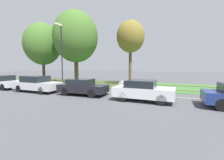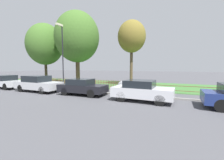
% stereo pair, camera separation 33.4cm
% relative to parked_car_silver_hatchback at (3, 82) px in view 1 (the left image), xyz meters
% --- Properties ---
extents(ground_plane, '(120.00, 120.00, 0.00)m').
position_rel_parked_car_silver_hatchback_xyz_m(ground_plane, '(7.48, 1.10, -0.70)').
color(ground_plane, '#4C4C51').
extents(kerb_stone, '(34.42, 0.20, 0.12)m').
position_rel_parked_car_silver_hatchback_xyz_m(kerb_stone, '(7.48, 1.20, -0.64)').
color(kerb_stone, gray).
rests_on(kerb_stone, ground).
extents(grass_strip, '(34.42, 8.03, 0.01)m').
position_rel_parked_car_silver_hatchback_xyz_m(grass_strip, '(7.48, 7.57, -0.70)').
color(grass_strip, '#3D7033').
rests_on(grass_strip, ground).
extents(park_fence, '(34.42, 0.05, 0.91)m').
position_rel_parked_car_silver_hatchback_xyz_m(park_fence, '(7.48, 3.57, -0.24)').
color(park_fence, brown).
rests_on(park_fence, ground).
extents(parked_car_silver_hatchback, '(4.01, 1.87, 1.37)m').
position_rel_parked_car_silver_hatchback_xyz_m(parked_car_silver_hatchback, '(0.00, 0.00, 0.00)').
color(parked_car_silver_hatchback, silver).
rests_on(parked_car_silver_hatchback, ground).
extents(parked_car_black_saloon, '(4.40, 1.87, 1.44)m').
position_rel_parked_car_silver_hatchback_xyz_m(parked_car_black_saloon, '(4.82, -0.16, 0.03)').
color(parked_car_black_saloon, '#BCBCC1').
rests_on(parked_car_black_saloon, ground).
extents(parked_car_navy_estate, '(3.85, 1.71, 1.29)m').
position_rel_parked_car_silver_hatchback_xyz_m(parked_car_navy_estate, '(9.43, 0.05, -0.04)').
color(parked_car_navy_estate, black).
rests_on(parked_car_navy_estate, ground).
extents(parked_car_red_compact, '(3.93, 1.92, 1.37)m').
position_rel_parked_car_silver_hatchback_xyz_m(parked_car_red_compact, '(14.24, -0.17, 0.01)').
color(parked_car_red_compact, silver).
rests_on(parked_car_red_compact, ground).
extents(covered_motorcycle, '(1.81, 0.80, 1.15)m').
position_rel_parked_car_silver_hatchback_xyz_m(covered_motorcycle, '(12.60, 2.05, -0.02)').
color(covered_motorcycle, black).
rests_on(covered_motorcycle, ground).
extents(tree_nearest_kerb, '(4.81, 4.81, 8.01)m').
position_rel_parked_car_silver_hatchback_xyz_m(tree_nearest_kerb, '(-0.18, 5.46, 4.54)').
color(tree_nearest_kerb, '#473828').
rests_on(tree_nearest_kerb, ground).
extents(tree_behind_motorcycle, '(5.37, 5.37, 8.93)m').
position_rel_parked_car_silver_hatchback_xyz_m(tree_behind_motorcycle, '(5.02, 5.56, 5.12)').
color(tree_behind_motorcycle, brown).
rests_on(tree_behind_motorcycle, ground).
extents(tree_mid_park, '(3.25, 3.25, 7.61)m').
position_rel_parked_car_silver_hatchback_xyz_m(tree_mid_park, '(11.38, 7.34, 5.00)').
color(tree_mid_park, brown).
rests_on(tree_mid_park, ground).
extents(street_lamp, '(0.20, 0.79, 6.26)m').
position_rel_parked_car_silver_hatchback_xyz_m(street_lamp, '(6.04, 1.70, 3.19)').
color(street_lamp, black).
rests_on(street_lamp, ground).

